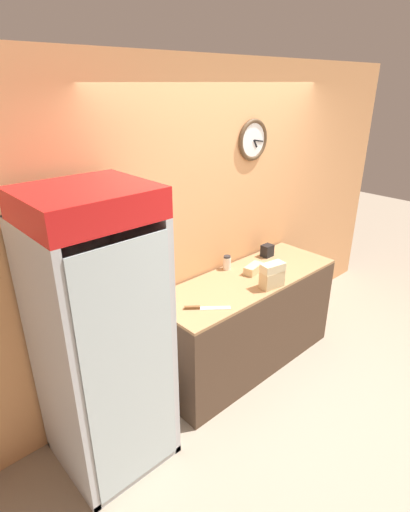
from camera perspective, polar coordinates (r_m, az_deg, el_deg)
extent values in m
plane|color=gray|center=(3.69, 16.35, -20.31)|extent=(14.00, 14.00, 0.00)
cube|color=tan|center=(3.63, 2.04, 5.12)|extent=(5.20, 0.06, 2.70)
torus|color=#4C3823|center=(3.71, 6.89, 16.13)|extent=(0.36, 0.04, 0.36)
cylinder|color=white|center=(3.71, 6.89, 16.13)|extent=(0.30, 0.01, 0.30)
cube|color=black|center=(3.72, 7.22, 15.64)|extent=(0.06, 0.01, 0.07)
cube|color=black|center=(3.75, 7.65, 16.00)|extent=(0.13, 0.01, 0.03)
cube|color=#4C3828|center=(3.80, 5.84, -9.40)|extent=(1.83, 0.64, 0.88)
cube|color=#9E754C|center=(3.57, 6.14, -3.32)|extent=(1.83, 0.64, 0.02)
cube|color=#B2B7BC|center=(3.02, -17.68, -9.68)|extent=(0.70, 0.04, 1.80)
cube|color=#B2B7BC|center=(2.67, -20.88, -15.10)|extent=(0.05, 0.71, 1.80)
cube|color=#B2B7BC|center=(2.89, -8.82, -10.28)|extent=(0.05, 0.71, 1.80)
cube|color=#B2B7BC|center=(3.35, -12.88, -24.88)|extent=(0.70, 0.71, 0.05)
cube|color=white|center=(2.99, -17.44, -9.91)|extent=(0.60, 0.02, 1.70)
cube|color=silver|center=(2.51, -10.38, -16.46)|extent=(0.60, 0.01, 1.70)
cube|color=red|center=(2.30, -16.63, 7.30)|extent=(0.70, 0.64, 0.18)
cube|color=silver|center=(3.00, -13.55, -18.97)|extent=(0.58, 0.59, 0.01)
cube|color=silver|center=(2.74, -14.36, -12.68)|extent=(0.58, 0.59, 0.01)
cube|color=silver|center=(2.53, -15.28, -5.23)|extent=(0.58, 0.59, 0.01)
cylinder|color=#2D6B38|center=(2.35, -10.06, -4.77)|extent=(0.07, 0.07, 0.15)
cylinder|color=#2D6B38|center=(2.30, -10.25, -2.35)|extent=(0.03, 0.03, 0.07)
cylinder|color=#5B2D19|center=(2.46, -14.22, -14.70)|extent=(0.07, 0.07, 0.17)
cylinder|color=#5B2D19|center=(2.39, -14.51, -12.39)|extent=(0.03, 0.03, 0.07)
cylinder|color=#5B2D19|center=(2.39, -7.90, -3.70)|extent=(0.07, 0.07, 0.18)
cylinder|color=#5B2D19|center=(2.33, -8.07, -0.89)|extent=(0.03, 0.03, 0.08)
cylinder|color=navy|center=(2.51, -12.09, -14.10)|extent=(0.06, 0.06, 0.14)
cylinder|color=navy|center=(2.45, -12.29, -12.20)|extent=(0.03, 0.03, 0.06)
cylinder|color=orange|center=(2.59, -8.25, -12.31)|extent=(0.07, 0.07, 0.15)
cylinder|color=orange|center=(2.53, -8.39, -10.37)|extent=(0.03, 0.03, 0.06)
cylinder|color=navy|center=(2.85, -8.23, -19.32)|extent=(0.08, 0.08, 0.12)
cylinder|color=navy|center=(2.79, -8.34, -17.98)|extent=(0.03, 0.03, 0.05)
cylinder|color=#B2231E|center=(2.28, -13.52, -5.82)|extent=(0.08, 0.08, 0.17)
cylinder|color=#B2231E|center=(2.22, -13.81, -3.09)|extent=(0.03, 0.03, 0.07)
cylinder|color=orange|center=(2.79, -10.25, -19.96)|extent=(0.07, 0.07, 0.17)
cylinder|color=orange|center=(2.71, -10.44, -18.10)|extent=(0.03, 0.03, 0.07)
cube|color=tan|center=(3.43, 9.50, -3.82)|extent=(0.22, 0.13, 0.07)
cube|color=tan|center=(3.40, 9.58, -2.73)|extent=(0.22, 0.13, 0.07)
cube|color=beige|center=(3.37, 9.67, -1.63)|extent=(0.22, 0.14, 0.07)
cube|color=tan|center=(3.66, 6.94, -1.81)|extent=(0.22, 0.13, 0.07)
cube|color=silver|center=(3.10, 1.48, -7.43)|extent=(0.21, 0.18, 0.00)
cube|color=brown|center=(3.08, -1.84, -7.38)|extent=(0.11, 0.10, 0.02)
cylinder|color=silver|center=(3.69, 3.16, -1.04)|extent=(0.07, 0.07, 0.12)
cylinder|color=#262628|center=(3.67, 3.18, -0.10)|extent=(0.07, 0.07, 0.01)
cube|color=black|center=(4.01, 8.88, 0.76)|extent=(0.11, 0.09, 0.12)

